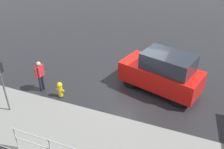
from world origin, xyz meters
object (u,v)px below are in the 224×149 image
fire_hydrant (60,90)px  pedestrian (40,74)px  sign_post (2,81)px  moving_hatchback (162,72)px

fire_hydrant → pedestrian: pedestrian is taller
pedestrian → sign_post: sign_post is taller
moving_hatchback → fire_hydrant: size_ratio=5.25×
pedestrian → moving_hatchback: bearing=-158.3°
fire_hydrant → sign_post: 2.63m
fire_hydrant → moving_hatchback: bearing=-152.0°
pedestrian → sign_post: bearing=76.8°
fire_hydrant → sign_post: size_ratio=0.33×
moving_hatchback → pedestrian: bearing=21.7°
fire_hydrant → sign_post: bearing=48.0°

